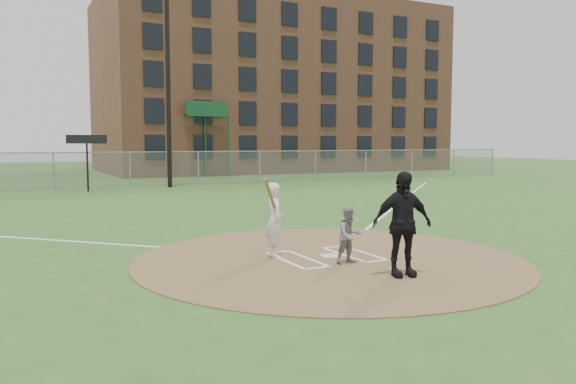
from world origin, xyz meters
name	(u,v)px	position (x,y,z in m)	size (l,w,h in m)	color
ground	(329,259)	(0.00, 0.00, 0.00)	(140.00, 140.00, 0.00)	#2C571D
dirt_circle	(329,258)	(0.00, 0.00, 0.01)	(8.40, 8.40, 0.02)	brown
home_plate	(330,256)	(0.09, 0.12, 0.03)	(0.40, 0.40, 0.03)	silver
foul_line_first	(402,201)	(9.00, 9.00, 0.01)	(0.10, 24.00, 0.01)	white
catcher	(350,235)	(0.10, -0.66, 0.61)	(0.57, 0.45, 1.18)	gray
umpire	(402,224)	(0.36, -2.03, 1.01)	(1.16, 0.48, 1.97)	black
batters_boxes	(326,256)	(0.00, 0.15, 0.03)	(2.08, 1.88, 0.01)	white
batter_at_plate	(275,219)	(-0.99, 0.65, 0.84)	(0.79, 0.97, 1.78)	white
outfield_fence	(130,169)	(0.00, 22.00, 1.02)	(56.08, 0.08, 2.03)	slate
brick_warehouse	(269,90)	(16.00, 37.96, 7.50)	(30.00, 17.17, 15.00)	#A36246
light_pole	(168,69)	(2.00, 21.00, 6.61)	(1.20, 0.30, 12.22)	black
scoreboard_sign	(87,145)	(-2.50, 20.20, 2.39)	(2.00, 0.10, 2.93)	black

